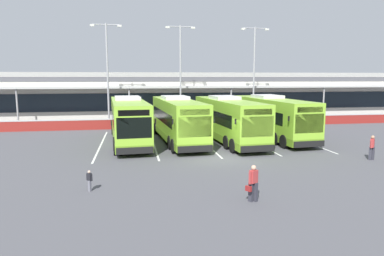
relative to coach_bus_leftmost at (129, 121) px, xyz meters
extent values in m
plane|color=#4C4C51|center=(6.17, -6.55, -1.79)|extent=(200.00, 200.00, 0.00)
cube|color=beige|center=(6.17, 20.45, 0.96)|extent=(70.00, 10.00, 5.50)
cube|color=#19232D|center=(6.17, 15.43, 0.51)|extent=(66.00, 0.08, 2.20)
cube|color=#4C4C51|center=(6.17, 15.42, 3.36)|extent=(68.00, 0.08, 0.60)
cube|color=beige|center=(6.17, 13.95, 2.41)|extent=(67.00, 3.00, 0.24)
cube|color=gray|center=(6.17, 20.45, 3.96)|extent=(70.00, 10.00, 0.50)
cylinder|color=#999999|center=(-12.43, 12.75, 0.31)|extent=(0.20, 0.20, 4.20)
cylinder|color=#999999|center=(-0.03, 12.75, 0.31)|extent=(0.20, 0.20, 4.20)
cylinder|color=#999999|center=(12.37, 12.75, 0.31)|extent=(0.20, 0.20, 4.20)
cylinder|color=#999999|center=(24.77, 12.75, 0.31)|extent=(0.20, 0.20, 4.20)
cube|color=maroon|center=(6.17, 7.95, -1.29)|extent=(60.00, 0.36, 1.00)
cube|color=#B2B2B2|center=(6.17, 7.95, -0.74)|extent=(60.00, 0.40, 0.10)
cube|color=#8CC633|center=(0.00, -0.04, 0.12)|extent=(3.41, 12.15, 3.19)
cube|color=olive|center=(0.00, -0.04, -1.19)|extent=(3.43, 12.17, 0.56)
cube|color=black|center=(-0.03, 0.36, 0.36)|extent=(3.27, 9.76, 0.96)
cube|color=black|center=(0.43, -5.97, 0.26)|extent=(2.31, 0.27, 1.40)
cube|color=black|center=(0.43, -5.98, 1.26)|extent=(2.05, 0.23, 0.40)
cube|color=silver|center=(-0.07, 0.96, 1.85)|extent=(2.25, 2.94, 0.28)
cube|color=black|center=(0.44, -6.08, -1.24)|extent=(2.46, 0.34, 0.44)
cube|color=black|center=(1.86, -5.52, 0.61)|extent=(0.09, 0.13, 0.36)
cube|color=black|center=(-1.04, -5.73, 0.61)|extent=(0.09, 0.13, 0.36)
cylinder|color=black|center=(0.86, 4.64, -1.27)|extent=(0.39, 1.06, 1.04)
cylinder|color=black|center=(-1.52, 4.46, -1.27)|extent=(0.39, 1.06, 1.04)
cylinder|color=black|center=(1.43, -3.14, -1.27)|extent=(0.39, 1.06, 1.04)
cylinder|color=black|center=(-0.96, -3.32, -1.27)|extent=(0.39, 1.06, 1.04)
cylinder|color=black|center=(1.53, -4.54, -1.27)|extent=(0.39, 1.06, 1.04)
cylinder|color=black|center=(-0.86, -4.71, -1.27)|extent=(0.39, 1.06, 1.04)
cube|color=#8CC633|center=(4.05, -0.17, 0.12)|extent=(3.41, 12.15, 3.19)
cube|color=olive|center=(4.05, -0.17, -1.19)|extent=(3.43, 12.17, 0.56)
cube|color=black|center=(4.02, 0.23, 0.36)|extent=(3.27, 9.76, 0.96)
cube|color=black|center=(4.48, -6.10, 0.26)|extent=(2.31, 0.27, 1.40)
cube|color=black|center=(4.48, -6.11, 1.26)|extent=(2.05, 0.23, 0.40)
cube|color=silver|center=(3.98, 0.83, 1.85)|extent=(2.25, 2.94, 0.28)
cube|color=black|center=(4.48, -6.21, -1.24)|extent=(2.46, 0.34, 0.44)
cube|color=black|center=(5.90, -5.65, 0.61)|extent=(0.09, 0.13, 0.36)
cube|color=black|center=(3.00, -5.86, 0.61)|extent=(0.09, 0.13, 0.36)
cylinder|color=black|center=(4.91, 4.51, -1.27)|extent=(0.39, 1.06, 1.04)
cylinder|color=black|center=(2.52, 4.34, -1.27)|extent=(0.39, 1.06, 1.04)
cylinder|color=black|center=(5.47, -3.27, -1.27)|extent=(0.39, 1.06, 1.04)
cylinder|color=black|center=(3.09, -3.44, -1.27)|extent=(0.39, 1.06, 1.04)
cylinder|color=black|center=(5.57, -4.67, -1.27)|extent=(0.39, 1.06, 1.04)
cylinder|color=black|center=(3.19, -4.84, -1.27)|extent=(0.39, 1.06, 1.04)
cube|color=#8CC633|center=(8.25, -0.78, 0.12)|extent=(3.41, 12.15, 3.19)
cube|color=olive|center=(8.25, -0.78, -1.19)|extent=(3.43, 12.17, 0.56)
cube|color=black|center=(8.22, -0.38, 0.36)|extent=(3.27, 9.76, 0.96)
cube|color=black|center=(8.68, -6.72, 0.26)|extent=(2.31, 0.27, 1.40)
cube|color=black|center=(8.68, -6.73, 1.26)|extent=(2.05, 0.23, 0.40)
cube|color=silver|center=(8.18, 0.22, 1.85)|extent=(2.25, 2.94, 0.28)
cube|color=black|center=(8.69, -6.82, -1.24)|extent=(2.46, 0.34, 0.44)
cube|color=black|center=(10.11, -6.26, 0.61)|extent=(0.09, 0.13, 0.36)
cube|color=black|center=(7.20, -6.47, 0.61)|extent=(0.09, 0.13, 0.36)
cylinder|color=black|center=(9.11, 3.89, -1.27)|extent=(0.39, 1.06, 1.04)
cylinder|color=black|center=(6.73, 3.72, -1.27)|extent=(0.39, 1.06, 1.04)
cylinder|color=black|center=(9.67, -3.89, -1.27)|extent=(0.39, 1.06, 1.04)
cylinder|color=black|center=(7.29, -4.06, -1.27)|extent=(0.39, 1.06, 1.04)
cylinder|color=black|center=(9.77, -5.28, -1.27)|extent=(0.39, 1.06, 1.04)
cylinder|color=black|center=(7.39, -5.45, -1.27)|extent=(0.39, 1.06, 1.04)
cube|color=#8CC633|center=(12.53, 0.18, 0.12)|extent=(3.41, 12.15, 3.19)
cube|color=olive|center=(12.53, 0.18, -1.19)|extent=(3.43, 12.17, 0.56)
cube|color=black|center=(12.50, 0.58, 0.36)|extent=(3.27, 9.76, 0.96)
cube|color=black|center=(12.96, -5.75, 0.26)|extent=(2.31, 0.27, 1.40)
cube|color=black|center=(12.96, -5.76, 1.26)|extent=(2.05, 0.23, 0.40)
cube|color=silver|center=(12.46, 1.18, 1.85)|extent=(2.25, 2.94, 0.28)
cube|color=black|center=(12.97, -5.86, -1.24)|extent=(2.46, 0.34, 0.44)
cube|color=black|center=(14.38, -5.30, 0.61)|extent=(0.09, 0.13, 0.36)
cube|color=black|center=(11.48, -5.51, 0.61)|extent=(0.09, 0.13, 0.36)
cylinder|color=black|center=(13.39, 4.85, -1.27)|extent=(0.39, 1.06, 1.04)
cylinder|color=black|center=(11.00, 4.68, -1.27)|extent=(0.39, 1.06, 1.04)
cylinder|color=black|center=(13.95, -2.93, -1.27)|extent=(0.39, 1.06, 1.04)
cylinder|color=black|center=(11.57, -3.10, -1.27)|extent=(0.39, 1.06, 1.04)
cylinder|color=black|center=(14.05, -4.32, -1.27)|extent=(0.39, 1.06, 1.04)
cylinder|color=black|center=(11.67, -4.49, -1.27)|extent=(0.39, 1.06, 1.04)
cube|color=silver|center=(-2.23, -0.55, -1.78)|extent=(0.14, 13.00, 0.01)
cube|color=silver|center=(1.97, -0.55, -1.78)|extent=(0.14, 13.00, 0.01)
cube|color=silver|center=(6.17, -0.55, -1.78)|extent=(0.14, 13.00, 0.01)
cube|color=silver|center=(10.37, -0.55, -1.78)|extent=(0.14, 13.00, 0.01)
cube|color=silver|center=(14.57, -0.55, -1.78)|extent=(0.14, 13.00, 0.01)
cube|color=#33333D|center=(5.34, -15.12, -1.37)|extent=(0.21, 0.23, 0.84)
cube|color=#33333D|center=(5.54, -15.14, -1.37)|extent=(0.21, 0.23, 0.84)
cube|color=#B23838|center=(5.44, -15.13, -0.67)|extent=(0.40, 0.37, 0.56)
cube|color=#B23838|center=(5.26, -15.24, -0.69)|extent=(0.13, 0.13, 0.54)
cube|color=#B23838|center=(5.63, -15.01, -0.69)|extent=(0.13, 0.13, 0.54)
sphere|color=tan|center=(5.44, -15.13, -0.28)|extent=(0.22, 0.22, 0.22)
cube|color=maroon|center=(5.19, -15.26, -1.16)|extent=(0.25, 0.30, 0.22)
cylinder|color=maroon|center=(5.19, -15.26, -0.98)|extent=(0.02, 0.02, 0.16)
cube|color=slate|center=(-1.75, -12.43, -1.53)|extent=(0.14, 0.14, 0.52)
cube|color=slate|center=(-1.71, -12.55, -1.53)|extent=(0.14, 0.14, 0.52)
cube|color=black|center=(-1.73, -12.49, -1.09)|extent=(0.25, 0.24, 0.35)
cube|color=black|center=(-1.84, -12.41, -1.11)|extent=(0.08, 0.08, 0.33)
cube|color=black|center=(-1.62, -12.57, -1.11)|extent=(0.08, 0.08, 0.33)
sphere|color=#DBB293|center=(-1.73, -12.49, -0.85)|extent=(0.14, 0.14, 0.14)
cube|color=#33333D|center=(15.61, -9.00, -1.37)|extent=(0.23, 0.23, 0.84)
cube|color=#33333D|center=(15.81, -8.98, -1.37)|extent=(0.23, 0.23, 0.84)
cube|color=#B23838|center=(15.71, -8.99, -0.67)|extent=(0.40, 0.39, 0.56)
cube|color=#B23838|center=(15.56, -9.14, -0.69)|extent=(0.13, 0.13, 0.54)
cube|color=#B23838|center=(15.87, -8.84, -0.69)|extent=(0.13, 0.13, 0.54)
sphere|color=tan|center=(15.71, -8.99, -0.28)|extent=(0.22, 0.22, 0.22)
cylinder|color=#9E9EA3|center=(-2.22, 9.72, 3.71)|extent=(0.20, 0.20, 11.00)
cylinder|color=#9E9EA3|center=(-2.22, 9.72, 9.06)|extent=(2.80, 0.10, 0.10)
cube|color=silver|center=(-3.62, 9.72, 8.96)|extent=(0.44, 0.28, 0.20)
cube|color=silver|center=(-0.82, 9.72, 8.96)|extent=(0.44, 0.28, 0.20)
cylinder|color=#9E9EA3|center=(5.68, 9.90, 3.71)|extent=(0.20, 0.20, 11.00)
cylinder|color=#9E9EA3|center=(5.68, 9.90, 9.06)|extent=(2.80, 0.10, 0.10)
cube|color=silver|center=(4.28, 9.90, 8.96)|extent=(0.44, 0.28, 0.20)
cube|color=silver|center=(7.08, 9.90, 8.96)|extent=(0.44, 0.28, 0.20)
cylinder|color=#9E9EA3|center=(14.18, 9.76, 3.71)|extent=(0.20, 0.20, 11.00)
cylinder|color=#9E9EA3|center=(14.18, 9.76, 9.06)|extent=(2.80, 0.10, 0.10)
cube|color=silver|center=(12.78, 9.76, 8.96)|extent=(0.44, 0.28, 0.20)
cube|color=silver|center=(15.58, 9.76, 8.96)|extent=(0.44, 0.28, 0.20)
camera|label=1|loc=(0.39, -29.10, 3.56)|focal=32.72mm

